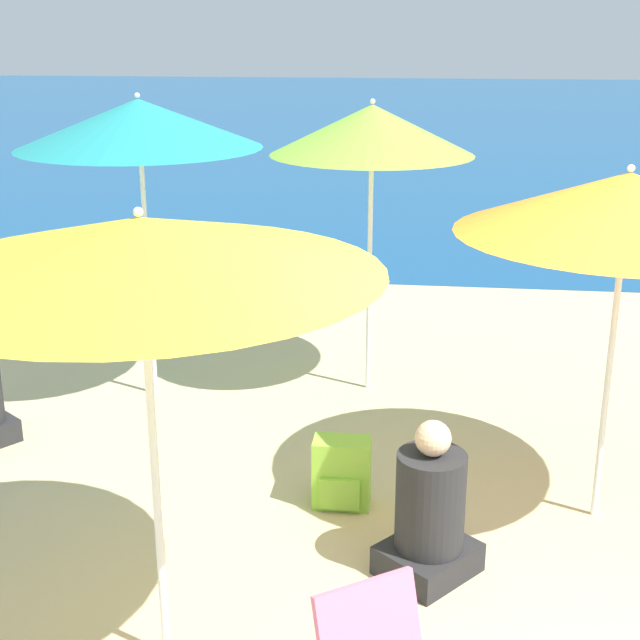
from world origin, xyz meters
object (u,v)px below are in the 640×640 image
backpack_lime (342,473)px  beach_umbrella_teal (139,124)px  beach_umbrella_orange (627,204)px  beach_umbrella_lime (372,130)px  person_seated_far (430,514)px  beach_umbrella_yellow (140,246)px

backpack_lime → beach_umbrella_teal: bearing=136.6°
beach_umbrella_orange → beach_umbrella_lime: 2.31m
beach_umbrella_orange → backpack_lime: bearing=-177.3°
person_seated_far → backpack_lime: (-0.52, 0.63, -0.14)m
beach_umbrella_teal → backpack_lime: bearing=-43.4°
beach_umbrella_orange → beach_umbrella_yellow: beach_umbrella_yellow is taller
backpack_lime → beach_umbrella_yellow: bearing=-114.8°
beach_umbrella_orange → backpack_lime: (-1.49, -0.07, -1.64)m
beach_umbrella_teal → person_seated_far: bearing=-45.4°
beach_umbrella_orange → beach_umbrella_teal: (-3.11, 1.46, 0.22)m
beach_umbrella_lime → person_seated_far: size_ratio=2.58×
beach_umbrella_lime → beach_umbrella_yellow: size_ratio=1.08×
beach_umbrella_orange → beach_umbrella_yellow: (-2.15, -1.51, 0.07)m
beach_umbrella_lime → backpack_lime: size_ratio=5.26×
person_seated_far → beach_umbrella_teal: bearing=174.9°
beach_umbrella_lime → beach_umbrella_teal: 1.67m
beach_umbrella_lime → person_seated_far: bearing=-78.7°
beach_umbrella_teal → person_seated_far: beach_umbrella_teal is taller
beach_umbrella_orange → backpack_lime: beach_umbrella_orange is taller
beach_umbrella_orange → person_seated_far: size_ratio=2.37×
beach_umbrella_lime → beach_umbrella_teal: bearing=-169.0°
beach_umbrella_teal → beach_umbrella_lime: bearing=11.0°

